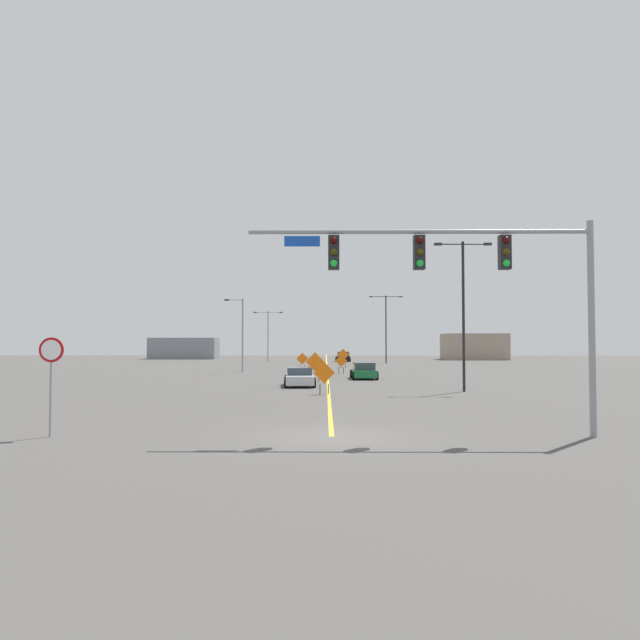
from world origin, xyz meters
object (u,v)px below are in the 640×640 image
(street_lamp_far_left, at_px, (463,303))
(car_silver_distant, at_px, (300,377))
(street_lamp_mid_right, at_px, (268,331))
(construction_sign_right_lane, at_px, (302,360))
(construction_sign_median_near, at_px, (315,363))
(construction_sign_left_shoulder, at_px, (324,374))
(construction_sign_left_lane, at_px, (343,356))
(street_lamp_mid_left, at_px, (241,331))
(car_black_mid, at_px, (343,357))
(stop_sign, at_px, (51,367))
(construction_sign_right_shoulder, at_px, (341,362))
(traffic_signal_assembly, at_px, (467,269))
(car_green_near, at_px, (364,371))
(street_lamp_far_right, at_px, (386,323))

(street_lamp_far_left, relative_size, car_silver_distant, 1.87)
(street_lamp_mid_right, relative_size, construction_sign_right_lane, 3.83)
(construction_sign_median_near, distance_m, construction_sign_left_shoulder, 9.94)
(construction_sign_left_shoulder, relative_size, construction_sign_left_lane, 0.84)
(street_lamp_mid_left, height_order, car_black_mid, street_lamp_mid_left)
(stop_sign, height_order, car_black_mid, stop_sign)
(construction_sign_left_shoulder, height_order, construction_sign_left_lane, construction_sign_left_lane)
(construction_sign_right_shoulder, bearing_deg, car_black_mid, 88.00)
(stop_sign, bearing_deg, street_lamp_far_left, 44.88)
(street_lamp_mid_right, bearing_deg, construction_sign_right_shoulder, -72.52)
(stop_sign, bearing_deg, construction_sign_median_near, 72.66)
(traffic_signal_assembly, bearing_deg, construction_sign_right_lane, 100.29)
(street_lamp_mid_right, bearing_deg, street_lamp_far_left, -71.89)
(traffic_signal_assembly, bearing_deg, street_lamp_mid_left, 108.09)
(traffic_signal_assembly, distance_m, street_lamp_mid_left, 39.83)
(car_black_mid, bearing_deg, construction_sign_left_lane, -91.69)
(construction_sign_median_near, height_order, car_green_near, construction_sign_median_near)
(traffic_signal_assembly, xyz_separation_m, street_lamp_mid_left, (-12.36, 37.84, -1.18))
(street_lamp_far_right, distance_m, car_silver_distant, 41.86)
(street_lamp_mid_left, distance_m, construction_sign_right_lane, 6.92)
(street_lamp_far_left, bearing_deg, street_lamp_far_right, 89.82)
(street_lamp_far_right, bearing_deg, traffic_signal_assembly, -93.59)
(street_lamp_mid_left, distance_m, car_black_mid, 32.40)
(street_lamp_mid_left, bearing_deg, construction_sign_right_shoulder, -15.67)
(car_silver_distant, bearing_deg, construction_sign_left_lane, 82.19)
(street_lamp_far_right, xyz_separation_m, construction_sign_right_lane, (-10.27, -25.49, -4.19))
(street_lamp_mid_right, xyz_separation_m, construction_sign_right_lane, (6.08, -30.24, -3.18))
(car_green_near, bearing_deg, construction_sign_median_near, -136.41)
(construction_sign_left_lane, bearing_deg, street_lamp_mid_left, -136.67)
(stop_sign, bearing_deg, car_green_near, 67.91)
(construction_sign_left_shoulder, height_order, car_black_mid, construction_sign_left_shoulder)
(construction_sign_left_shoulder, bearing_deg, car_green_near, 77.20)
(street_lamp_mid_right, bearing_deg, street_lamp_far_right, -16.20)
(stop_sign, bearing_deg, construction_sign_right_shoulder, 74.53)
(construction_sign_left_lane, bearing_deg, car_black_mid, 88.31)
(traffic_signal_assembly, bearing_deg, construction_sign_left_lane, 92.87)
(construction_sign_left_shoulder, bearing_deg, construction_sign_right_lane, 95.50)
(stop_sign, bearing_deg, street_lamp_far_right, 74.88)
(street_lamp_mid_right, height_order, car_black_mid, street_lamp_mid_right)
(street_lamp_mid_right, bearing_deg, car_black_mid, 13.31)
(street_lamp_far_left, bearing_deg, construction_sign_median_near, 137.27)
(stop_sign, bearing_deg, construction_sign_left_shoulder, 60.23)
(stop_sign, xyz_separation_m, car_black_mid, (10.93, 68.42, -1.43))
(construction_sign_right_shoulder, relative_size, car_black_mid, 0.42)
(stop_sign, height_order, construction_sign_left_shoulder, stop_sign)
(street_lamp_far_left, height_order, construction_sign_left_lane, street_lamp_far_left)
(stop_sign, relative_size, street_lamp_mid_right, 0.42)
(traffic_signal_assembly, bearing_deg, construction_sign_left_shoulder, 107.08)
(street_lamp_far_right, xyz_separation_m, street_lamp_far_left, (-0.14, -44.82, -0.29))
(street_lamp_mid_right, distance_m, car_black_mid, 11.68)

